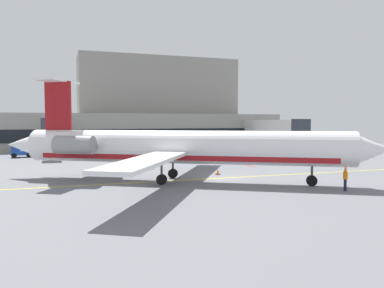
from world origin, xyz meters
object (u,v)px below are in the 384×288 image
regional_jet (177,147)px  baggage_tug (20,151)px  marshaller (345,178)px  pushback_tractor (258,155)px

regional_jet → baggage_tug: bearing=117.8°
regional_jet → marshaller: (11.04, -8.66, -2.11)m
baggage_tug → pushback_tractor: 35.32m
regional_jet → pushback_tractor: regional_jet is taller
pushback_tractor → marshaller: size_ratio=2.10×
baggage_tug → marshaller: bearing=-55.2°
regional_jet → marshaller: bearing=-38.1°
regional_jet → baggage_tug: (-15.74, 29.80, -2.21)m
regional_jet → marshaller: regional_jet is taller
marshaller → regional_jet: bearing=141.9°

